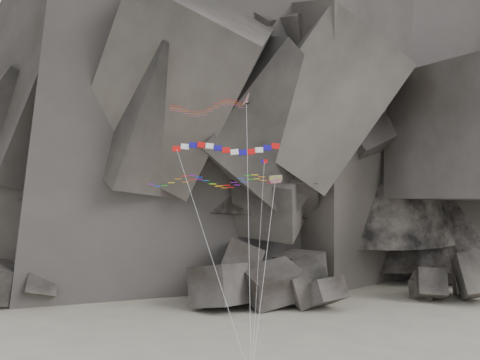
{
  "coord_description": "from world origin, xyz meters",
  "views": [
    {
      "loc": [
        0.42,
        -49.67,
        17.74
      ],
      "look_at": [
        1.17,
        6.0,
        18.86
      ],
      "focal_mm": 40.0,
      "sensor_mm": 36.0,
      "label": 1
    }
  ],
  "objects_px": {
    "delta_kite": "(205,107)",
    "banner_kite": "(226,149)",
    "pennant_kite": "(262,198)",
    "parafoil_kite": "(208,181)"
  },
  "relations": [
    {
      "from": "banner_kite",
      "to": "pennant_kite",
      "type": "height_order",
      "value": "banner_kite"
    },
    {
      "from": "delta_kite",
      "to": "banner_kite",
      "type": "xyz_separation_m",
      "value": [
        2.22,
        -0.86,
        -4.4
      ]
    },
    {
      "from": "pennant_kite",
      "to": "parafoil_kite",
      "type": "bearing_deg",
      "value": 158.82
    },
    {
      "from": "delta_kite",
      "to": "pennant_kite",
      "type": "height_order",
      "value": "delta_kite"
    },
    {
      "from": "banner_kite",
      "to": "delta_kite",
      "type": "bearing_deg",
      "value": 156.89
    },
    {
      "from": "delta_kite",
      "to": "parafoil_kite",
      "type": "bearing_deg",
      "value": -58.56
    },
    {
      "from": "pennant_kite",
      "to": "banner_kite",
      "type": "bearing_deg",
      "value": 139.68
    },
    {
      "from": "delta_kite",
      "to": "parafoil_kite",
      "type": "xyz_separation_m",
      "value": [
        0.4,
        -1.83,
        -7.65
      ]
    },
    {
      "from": "delta_kite",
      "to": "parafoil_kite",
      "type": "height_order",
      "value": "delta_kite"
    },
    {
      "from": "parafoil_kite",
      "to": "pennant_kite",
      "type": "height_order",
      "value": "pennant_kite"
    }
  ]
}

